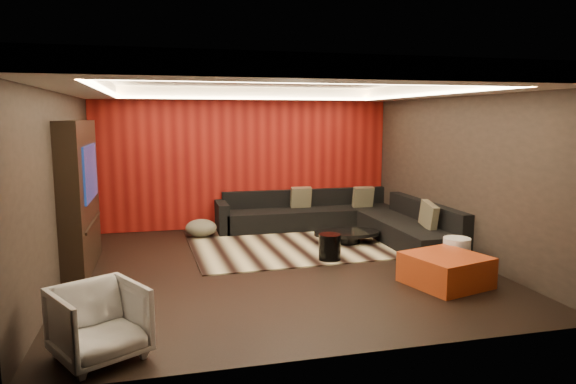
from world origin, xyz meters
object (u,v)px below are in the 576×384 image
object	(u,v)px
orange_ottoman	(446,270)
sectional_sofa	(344,220)
drum_stool	(330,247)
armchair	(99,323)
coffee_table	(347,237)
white_side_table	(456,254)

from	to	relation	value
orange_ottoman	sectional_sofa	distance (m)	3.25
drum_stool	armchair	xyz separation A→B (m)	(-3.15, -2.62, 0.13)
coffee_table	sectional_sofa	distance (m)	0.81
white_side_table	armchair	xyz separation A→B (m)	(-4.79, -1.67, 0.10)
orange_ottoman	white_side_table	bearing A→B (deg)	47.33
coffee_table	white_side_table	distance (m)	2.16
drum_stool	armchair	world-z (taller)	armchair
coffee_table	armchair	size ratio (longest dim) A/B	1.58
armchair	sectional_sofa	size ratio (longest dim) A/B	0.21
coffee_table	armchair	world-z (taller)	armchair
drum_stool	white_side_table	bearing A→B (deg)	-29.91
drum_stool	orange_ottoman	bearing A→B (deg)	-52.38
drum_stool	white_side_table	size ratio (longest dim) A/B	0.83
drum_stool	white_side_table	xyz separation A→B (m)	(1.64, -0.95, 0.02)
white_side_table	armchair	size ratio (longest dim) A/B	0.64
sectional_sofa	drum_stool	bearing A→B (deg)	-116.65
white_side_table	drum_stool	bearing A→B (deg)	150.09
orange_ottoman	sectional_sofa	size ratio (longest dim) A/B	0.26
drum_stool	sectional_sofa	size ratio (longest dim) A/B	0.11
white_side_table	sectional_sofa	world-z (taller)	sectional_sofa
armchair	orange_ottoman	bearing A→B (deg)	-14.47
orange_ottoman	drum_stool	bearing A→B (deg)	127.62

